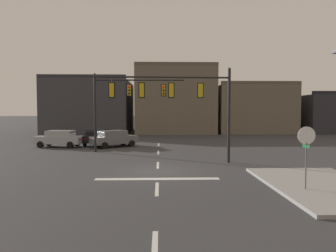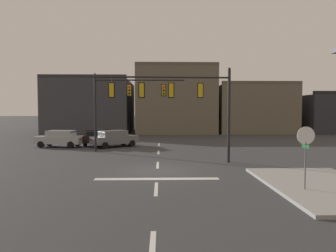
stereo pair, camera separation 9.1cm
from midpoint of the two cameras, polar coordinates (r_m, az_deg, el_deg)
The scene contains 11 objects.
ground_plane at distance 17.78m, azimuth -1.88°, elevation -8.49°, with size 400.00×400.00×0.00m, color #353538.
sidewalk_near_corner at distance 15.76m, azimuth 27.58°, elevation -10.01°, with size 5.00×8.00×0.15m, color gray.
stop_bar_paint at distance 15.83m, azimuth -1.95°, elevation -9.90°, with size 6.40×0.50×0.01m, color silver.
lane_centreline at distance 19.75m, azimuth -1.82°, elevation -7.34°, with size 0.16×26.40×0.01m.
signal_mast_near_side at distance 20.28m, azimuth 2.60°, elevation 5.59°, with size 9.08×0.60×6.40m.
signal_mast_far_side at distance 26.11m, azimuth -8.62°, elevation 5.08°, with size 7.67×0.44×6.68m.
stop_sign at distance 14.16m, azimuth 24.62°, elevation -2.88°, with size 0.76×0.64×2.83m.
car_lot_nearside at distance 32.29m, azimuth -12.93°, elevation -1.92°, with size 2.31×4.60×1.61m.
car_lot_middle at distance 31.19m, azimuth -19.55°, elevation -2.18°, with size 4.59×2.27×1.61m.
car_lot_farside at distance 29.92m, azimuth -10.01°, elevation -2.26°, with size 4.60×4.08×1.61m.
building_row at distance 51.78m, azimuth 12.03°, elevation 3.64°, with size 66.60×13.44×10.61m.
Camera 2 is at (0.22, -17.44, 3.49)m, focal length 32.43 mm.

